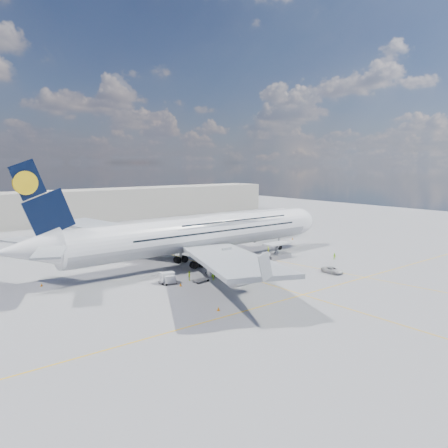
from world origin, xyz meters
TOP-DOWN VIEW (x-y plane):
  - ground at (0.00, 0.00)m, footprint 300.00×300.00m
  - taxi_line_main at (0.00, 0.00)m, footprint 0.25×220.00m
  - taxi_line_cross at (0.00, -20.00)m, footprint 120.00×0.25m
  - taxi_line_diag at (14.00, 10.00)m, footprint 14.16×99.06m
  - airliner at (0.26, 10.00)m, footprint 77.26×79.15m
  - jet_bridge at (29.81, 20.94)m, footprint 18.80×12.10m
  - cargo_loader at (16.82, 2.89)m, footprint 8.53×3.20m
  - terminal at (0.00, 95.00)m, footprint 180.00×16.00m
  - tree_line at (40.00, 140.00)m, footprint 160.00×6.00m
  - dolly_row_a at (-14.19, 0.52)m, footprint 3.50×2.25m
  - dolly_row_b at (-8.83, -2.61)m, footprint 3.25×2.06m
  - dolly_row_c at (-3.39, 0.61)m, footprint 3.65×2.81m
  - dolly_back at (-14.23, -0.35)m, footprint 2.88×2.03m
  - dolly_nose_far at (9.02, -0.19)m, footprint 3.47×2.31m
  - dolly_nose_near at (8.94, -4.04)m, footprint 2.85×1.79m
  - baggage_tug at (-4.07, -1.02)m, footprint 3.28×2.32m
  - catering_truck_inner at (-15.18, 27.78)m, footprint 6.25×2.60m
  - catering_truck_outer at (-14.19, 46.58)m, footprint 6.21×3.69m
  - service_van at (15.94, -13.92)m, footprint 2.46×4.85m
  - crew_nose at (19.57, 8.34)m, footprint 0.83×0.72m
  - crew_loader at (26.37, -6.54)m, footprint 0.93×0.96m
  - crew_wing at (-9.88, -0.32)m, footprint 0.80×1.12m
  - crew_van at (8.23, 7.12)m, footprint 0.82×1.05m
  - crew_tug at (-6.15, -3.05)m, footprint 1.19×0.77m
  - cone_nose at (38.72, 17.77)m, footprint 0.45×0.45m
  - cone_wing_left_inner at (-11.14, 23.22)m, footprint 0.41×0.41m
  - cone_wing_left_outer at (-6.73, 33.92)m, footprint 0.44×0.44m
  - cone_wing_right_inner at (-13.36, -2.64)m, footprint 0.48×0.48m
  - cone_wing_right_outer at (-16.16, -17.40)m, footprint 0.49×0.49m
  - cone_tail at (-33.13, 13.09)m, footprint 0.47×0.47m

SIDE VIEW (x-z plane):
  - ground at x=0.00m, z-range 0.00..0.00m
  - taxi_line_main at x=0.00m, z-range 0.00..0.01m
  - taxi_line_cross at x=0.00m, z-range 0.00..0.01m
  - taxi_line_diag at x=14.00m, z-range 0.00..0.01m
  - cone_wing_left_inner at x=-11.14m, z-range -0.01..0.51m
  - cone_wing_left_outer at x=-6.73m, z-range -0.01..0.55m
  - cone_nose at x=38.72m, z-range -0.01..0.56m
  - cone_tail at x=-33.13m, z-range -0.01..0.58m
  - cone_wing_right_inner at x=-13.36m, z-range -0.01..0.60m
  - cone_wing_right_outer at x=-16.16m, z-range -0.01..0.61m
  - dolly_nose_near at x=8.94m, z-range 0.11..0.50m
  - dolly_row_b at x=-8.83m, z-range 0.12..0.57m
  - service_van at x=15.94m, z-range 0.00..1.32m
  - crew_loader at x=26.37m, z-range 0.00..1.55m
  - baggage_tug at x=-4.07m, z-range -0.11..1.75m
  - crew_tug at x=-6.15m, z-range 0.00..1.74m
  - crew_wing at x=-9.88m, z-range 0.00..1.76m
  - dolly_back at x=-14.23m, z-range 0.06..1.71m
  - crew_van at x=8.23m, z-range 0.00..1.89m
  - crew_nose at x=19.57m, z-range 0.00..1.91m
  - dolly_nose_far at x=9.02m, z-range 0.08..2.10m
  - dolly_row_c at x=-3.39m, z-range 0.08..2.13m
  - dolly_row_a at x=-14.19m, z-range 0.08..2.14m
  - cargo_loader at x=16.82m, z-range -0.59..3.09m
  - catering_truck_outer at x=-14.19m, z-range -0.12..3.34m
  - catering_truck_inner at x=-15.18m, z-range -0.10..3.59m
  - tree_line at x=40.00m, z-range 0.00..8.00m
  - terminal at x=0.00m, z-range 0.00..12.00m
  - jet_bridge at x=29.81m, z-range 2.60..11.10m
  - airliner at x=0.26m, z-range -4.98..18.72m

